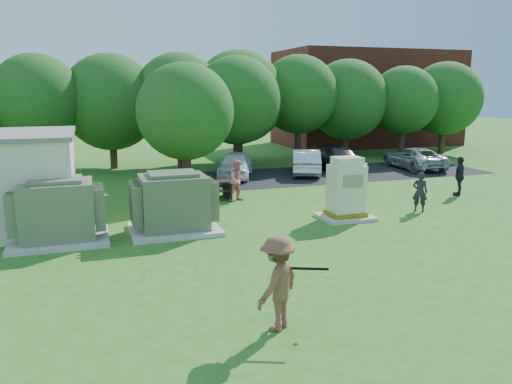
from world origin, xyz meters
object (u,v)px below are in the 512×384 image
object	(u,v)px
person_walking_right	(459,176)
car_dark	(340,160)
transformer_right	(174,204)
car_white	(235,165)
transformer_left	(58,212)
car_silver_a	(306,162)
generator_cabinet	(346,192)
car_silver_b	(414,158)
batter	(278,283)
person_by_generator	(420,192)
picnic_table	(210,188)
person_at_picnic	(238,180)

from	to	relation	value
person_walking_right	car_dark	world-z (taller)	person_walking_right
transformer_right	car_white	xyz separation A→B (m)	(5.00, 9.58, -0.25)
transformer_left	car_dark	distance (m)	17.76
car_silver_a	car_dark	distance (m)	2.21
generator_cabinet	person_walking_right	xyz separation A→B (m)	(7.00, 2.10, -0.12)
car_dark	car_silver_b	distance (m)	4.88
car_dark	car_white	bearing A→B (deg)	-175.24
transformer_left	car_white	distance (m)	12.94
generator_cabinet	car_white	xyz separation A→B (m)	(-1.43, 9.93, -0.31)
person_walking_right	car_silver_a	xyz separation A→B (m)	(-4.26, 7.63, -0.18)
batter	car_silver_b	xyz separation A→B (m)	(15.44, 16.84, -0.33)
car_silver_b	car_silver_a	bearing A→B (deg)	0.75
person_by_generator	person_walking_right	distance (m)	4.19
transformer_right	person_walking_right	xyz separation A→B (m)	(13.42, 1.75, -0.06)
picnic_table	person_at_picnic	world-z (taller)	person_at_picnic
person_walking_right	car_white	distance (m)	11.50
person_walking_right	car_silver_a	bearing A→B (deg)	-114.33
car_dark	car_silver_b	size ratio (longest dim) A/B	1.01
picnic_table	batter	xyz separation A→B (m)	(-1.55, -12.39, 0.49)
picnic_table	car_white	bearing A→B (deg)	62.02
person_at_picnic	batter	bearing A→B (deg)	-114.56
person_by_generator	person_at_picnic	world-z (taller)	person_at_picnic
batter	car_silver_b	world-z (taller)	batter
transformer_right	picnic_table	bearing A→B (deg)	62.94
person_by_generator	car_silver_a	bearing A→B (deg)	-50.86
person_at_picnic	person_walking_right	world-z (taller)	person_at_picnic
person_by_generator	car_silver_b	distance (m)	11.38
transformer_left	person_at_picnic	xyz separation A→B (m)	(7.15, 3.89, -0.06)
car_white	car_silver_b	size ratio (longest dim) A/B	0.89
picnic_table	person_by_generator	distance (m)	8.89
picnic_table	person_at_picnic	xyz separation A→B (m)	(1.10, -0.71, 0.41)
car_white	car_silver_b	world-z (taller)	car_white
person_walking_right	car_white	xyz separation A→B (m)	(-8.43, 7.83, -0.19)
person_by_generator	car_silver_b	xyz separation A→B (m)	(6.47, 9.36, -0.15)
generator_cabinet	car_silver_a	bearing A→B (deg)	74.27
generator_cabinet	car_white	distance (m)	10.04
car_white	car_silver_b	xyz separation A→B (m)	(11.24, -0.52, -0.06)
transformer_right	car_silver_b	size ratio (longest dim) A/B	0.64
picnic_table	car_silver_b	size ratio (longest dim) A/B	0.39
transformer_left	person_by_generator	distance (m)	13.47
generator_cabinet	picnic_table	size ratio (longest dim) A/B	1.27
picnic_table	batter	bearing A→B (deg)	-97.11
generator_cabinet	transformer_right	bearing A→B (deg)	176.88
generator_cabinet	car_silver_a	xyz separation A→B (m)	(2.74, 9.73, -0.31)
transformer_right	person_at_picnic	bearing A→B (deg)	48.39
transformer_right	transformer_left	bearing A→B (deg)	180.00
person_by_generator	person_walking_right	size ratio (longest dim) A/B	0.88
car_white	car_dark	world-z (taller)	car_white
transformer_left	car_dark	size ratio (longest dim) A/B	0.63
transformer_left	car_silver_a	distance (m)	15.92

